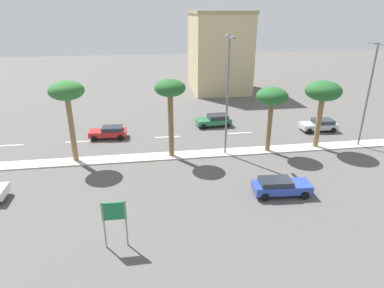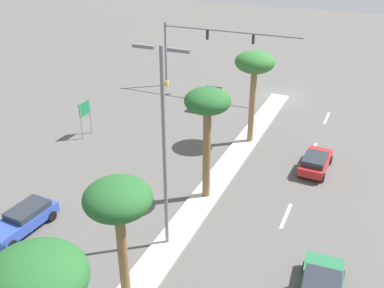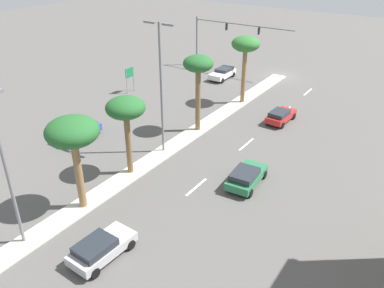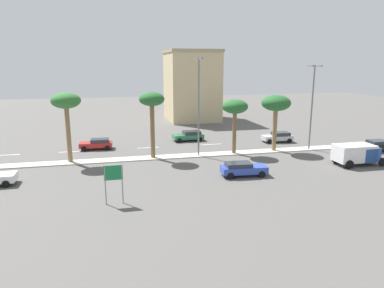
{
  "view_description": "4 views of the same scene",
  "coord_description": "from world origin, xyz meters",
  "px_view_note": "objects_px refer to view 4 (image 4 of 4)",
  "views": [
    {
      "loc": [
        29.73,
        18.24,
        13.39
      ],
      "look_at": [
        1.63,
        22.52,
        1.85
      ],
      "focal_mm": 31.14,
      "sensor_mm": 36.0,
      "label": 1
    },
    {
      "loc": [
        -9.02,
        43.47,
        16.21
      ],
      "look_at": [
        2.25,
        17.96,
        2.15
      ],
      "focal_mm": 40.87,
      "sensor_mm": 36.0,
      "label": 2
    },
    {
      "loc": [
        -19.27,
        50.64,
        17.13
      ],
      "look_at": [
        -3.87,
        27.58,
        2.56
      ],
      "focal_mm": 37.15,
      "sensor_mm": 36.0,
      "label": 3
    },
    {
      "loc": [
        38.91,
        16.27,
        10.49
      ],
      "look_at": [
        0.44,
        25.24,
        1.54
      ],
      "focal_mm": 32.81,
      "sensor_mm": 36.0,
      "label": 4
    }
  ],
  "objects_px": {
    "street_lamp_outboard": "(199,100)",
    "box_truck": "(357,153)",
    "directional_road_sign": "(113,177)",
    "street_lamp_mid": "(312,101)",
    "sedan_green_near": "(189,135)",
    "palm_tree_right": "(276,105)",
    "palm_tree_rear": "(66,103)",
    "palm_tree_mid": "(152,103)",
    "commercial_building": "(191,85)",
    "sedan_blue_leading": "(243,169)",
    "palm_tree_leading": "(235,108)",
    "sedan_red_outboard": "(97,144)",
    "sedan_silver_rear": "(278,137)",
    "sedan_black_center": "(380,145)"
  },
  "relations": [
    {
      "from": "directional_road_sign",
      "to": "box_truck",
      "type": "bearing_deg",
      "value": 101.5
    },
    {
      "from": "sedan_black_center",
      "to": "box_truck",
      "type": "height_order",
      "value": "box_truck"
    },
    {
      "from": "commercial_building",
      "to": "sedan_red_outboard",
      "type": "relative_size",
      "value": 3.23
    },
    {
      "from": "sedan_blue_leading",
      "to": "sedan_silver_rear",
      "type": "relative_size",
      "value": 1.07
    },
    {
      "from": "palm_tree_right",
      "to": "street_lamp_outboard",
      "type": "relative_size",
      "value": 0.61
    },
    {
      "from": "commercial_building",
      "to": "sedan_blue_leading",
      "type": "relative_size",
      "value": 2.94
    },
    {
      "from": "palm_tree_leading",
      "to": "sedan_blue_leading",
      "type": "height_order",
      "value": "palm_tree_leading"
    },
    {
      "from": "directional_road_sign",
      "to": "sedan_black_center",
      "type": "distance_m",
      "value": 33.84
    },
    {
      "from": "palm_tree_rear",
      "to": "palm_tree_right",
      "type": "bearing_deg",
      "value": 89.61
    },
    {
      "from": "commercial_building",
      "to": "sedan_red_outboard",
      "type": "height_order",
      "value": "commercial_building"
    },
    {
      "from": "sedan_silver_rear",
      "to": "palm_tree_rear",
      "type": "bearing_deg",
      "value": -80.45
    },
    {
      "from": "palm_tree_leading",
      "to": "sedan_green_near",
      "type": "bearing_deg",
      "value": -157.26
    },
    {
      "from": "palm_tree_right",
      "to": "box_truck",
      "type": "height_order",
      "value": "palm_tree_right"
    },
    {
      "from": "street_lamp_outboard",
      "to": "sedan_black_center",
      "type": "height_order",
      "value": "street_lamp_outboard"
    },
    {
      "from": "palm_tree_rear",
      "to": "street_lamp_outboard",
      "type": "height_order",
      "value": "street_lamp_outboard"
    },
    {
      "from": "palm_tree_rear",
      "to": "street_lamp_mid",
      "type": "relative_size",
      "value": 0.73
    },
    {
      "from": "palm_tree_rear",
      "to": "street_lamp_mid",
      "type": "xyz_separation_m",
      "value": [
        0.5,
        28.76,
        -0.34
      ]
    },
    {
      "from": "street_lamp_mid",
      "to": "sedan_green_near",
      "type": "bearing_deg",
      "value": -122.45
    },
    {
      "from": "sedan_blue_leading",
      "to": "sedan_red_outboard",
      "type": "distance_m",
      "value": 20.19
    },
    {
      "from": "sedan_red_outboard",
      "to": "commercial_building",
      "type": "bearing_deg",
      "value": 141.26
    },
    {
      "from": "palm_tree_rear",
      "to": "palm_tree_mid",
      "type": "xyz_separation_m",
      "value": [
        0.24,
        9.06,
        -0.11
      ]
    },
    {
      "from": "commercial_building",
      "to": "palm_tree_mid",
      "type": "height_order",
      "value": "commercial_building"
    },
    {
      "from": "street_lamp_outboard",
      "to": "sedan_red_outboard",
      "type": "bearing_deg",
      "value": -117.96
    },
    {
      "from": "box_truck",
      "to": "street_lamp_outboard",
      "type": "bearing_deg",
      "value": -115.36
    },
    {
      "from": "directional_road_sign",
      "to": "street_lamp_outboard",
      "type": "distance_m",
      "value": 16.59
    },
    {
      "from": "palm_tree_mid",
      "to": "box_truck",
      "type": "xyz_separation_m",
      "value": [
        7.62,
        20.96,
        -5.13
      ]
    },
    {
      "from": "palm_tree_leading",
      "to": "sedan_red_outboard",
      "type": "relative_size",
      "value": 1.57
    },
    {
      "from": "palm_tree_mid",
      "to": "street_lamp_mid",
      "type": "relative_size",
      "value": 0.72
    },
    {
      "from": "sedan_blue_leading",
      "to": "box_truck",
      "type": "relative_size",
      "value": 0.86
    },
    {
      "from": "palm_tree_leading",
      "to": "street_lamp_outboard",
      "type": "height_order",
      "value": "street_lamp_outboard"
    },
    {
      "from": "directional_road_sign",
      "to": "sedan_silver_rear",
      "type": "distance_m",
      "value": 28.6
    },
    {
      "from": "sedan_black_center",
      "to": "directional_road_sign",
      "type": "bearing_deg",
      "value": -73.15
    },
    {
      "from": "palm_tree_mid",
      "to": "palm_tree_right",
      "type": "xyz_separation_m",
      "value": [
        -0.08,
        15.05,
        -0.6
      ]
    },
    {
      "from": "palm_tree_mid",
      "to": "street_lamp_mid",
      "type": "height_order",
      "value": "street_lamp_mid"
    },
    {
      "from": "palm_tree_mid",
      "to": "sedan_red_outboard",
      "type": "xyz_separation_m",
      "value": [
        -6.02,
        -6.4,
        -5.67
      ]
    },
    {
      "from": "sedan_green_near",
      "to": "box_truck",
      "type": "bearing_deg",
      "value": 42.88
    },
    {
      "from": "sedan_silver_rear",
      "to": "sedan_red_outboard",
      "type": "height_order",
      "value": "sedan_silver_rear"
    },
    {
      "from": "palm_tree_rear",
      "to": "box_truck",
      "type": "relative_size",
      "value": 1.44
    },
    {
      "from": "commercial_building",
      "to": "sedan_black_center",
      "type": "distance_m",
      "value": 35.45
    },
    {
      "from": "palm_tree_rear",
      "to": "sedan_green_near",
      "type": "xyz_separation_m",
      "value": [
        -8.15,
        15.16,
        -5.75
      ]
    },
    {
      "from": "street_lamp_mid",
      "to": "sedan_silver_rear",
      "type": "xyz_separation_m",
      "value": [
        -5.05,
        -1.74,
        -5.42
      ]
    },
    {
      "from": "directional_road_sign",
      "to": "street_lamp_mid",
      "type": "relative_size",
      "value": 0.3
    },
    {
      "from": "palm_tree_leading",
      "to": "street_lamp_mid",
      "type": "bearing_deg",
      "value": 89.72
    },
    {
      "from": "street_lamp_outboard",
      "to": "sedan_blue_leading",
      "type": "xyz_separation_m",
      "value": [
        8.29,
        2.31,
        -5.86
      ]
    },
    {
      "from": "directional_road_sign",
      "to": "street_lamp_outboard",
      "type": "height_order",
      "value": "street_lamp_outboard"
    },
    {
      "from": "palm_tree_leading",
      "to": "sedan_red_outboard",
      "type": "distance_m",
      "value": 17.92
    },
    {
      "from": "street_lamp_outboard",
      "to": "box_truck",
      "type": "bearing_deg",
      "value": 64.64
    },
    {
      "from": "street_lamp_mid",
      "to": "sedan_silver_rear",
      "type": "bearing_deg",
      "value": -161.01
    },
    {
      "from": "commercial_building",
      "to": "sedan_silver_rear",
      "type": "distance_m",
      "value": 24.58
    },
    {
      "from": "palm_tree_mid",
      "to": "sedan_black_center",
      "type": "relative_size",
      "value": 1.88
    }
  ]
}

